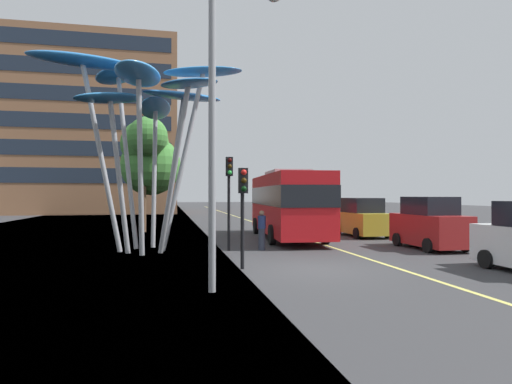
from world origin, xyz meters
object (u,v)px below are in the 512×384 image
Objects in this scene: traffic_light_kerb_near at (243,196)px; traffic_light_kerb_far at (229,183)px; leaf_sculpture at (143,96)px; car_parked_mid at (429,225)px; pedestrian at (262,230)px; street_lamp at (229,92)px; red_bus at (287,202)px; car_parked_far at (362,218)px.

traffic_light_kerb_far is at bearing 87.42° from traffic_light_kerb_near.
leaf_sculpture reaches higher than car_parked_mid.
traffic_light_kerb_near is 5.06m from pedestrian.
street_lamp is at bearing -108.18° from pedestrian.
street_lamp is at bearing -146.53° from car_parked_mid.
street_lamp is at bearing -106.15° from traffic_light_kerb_near.
street_lamp is 4.54× the size of pedestrian.
traffic_light_kerb_near is 4.60m from traffic_light_kerb_far.
red_bus is 9.80m from traffic_light_kerb_near.
car_parked_mid is at bearing 33.47° from street_lamp.
red_bus is at bearing 61.58° from pedestrian.
red_bus is 5.11m from pedestrian.
pedestrian is at bearing -145.24° from car_parked_far.
car_parked_far is 0.54× the size of street_lamp.
traffic_light_kerb_near is 0.83× the size of car_parked_mid.
traffic_light_kerb_near is at bearing -158.60° from car_parked_mid.
car_parked_mid is at bearing 21.40° from traffic_light_kerb_near.
street_lamp is at bearing -112.14° from red_bus.
traffic_light_kerb_near is 0.81× the size of traffic_light_kerb_far.
street_lamp is at bearing -72.88° from leaf_sculpture.
car_parked_far reaches higher than pedestrian.
car_parked_mid is 12.32m from street_lamp.
traffic_light_kerb_near is (3.38, -5.21, -4.19)m from leaf_sculpture.
traffic_light_kerb_near is at bearing -109.48° from pedestrian.
street_lamp is 8.91m from pedestrian.
leaf_sculpture reaches higher than car_parked_far.
car_parked_mid is 2.29× the size of pedestrian.
traffic_light_kerb_far is (-3.78, -4.38, 0.86)m from red_bus.
red_bus is 2.50× the size of car_parked_far.
leaf_sculpture reaches higher than red_bus.
pedestrian is at bearing -7.43° from leaf_sculpture.
red_bus reaches higher than car_parked_mid.
traffic_light_kerb_near reaches higher than car_parked_far.
pedestrian is (2.47, 7.53, -4.07)m from street_lamp.
pedestrian is (-7.29, 1.08, -0.21)m from car_parked_mid.
car_parked_far is (8.51, 9.35, -1.33)m from traffic_light_kerb_near.
red_bus is 2.61× the size of traffic_light_kerb_far.
red_bus is 6.09× the size of pedestrian.
leaf_sculpture is at bearing 107.12° from street_lamp.
leaf_sculpture is at bearing 169.69° from traffic_light_kerb_far.
car_parked_mid is at bearing -86.17° from car_parked_far.
leaf_sculpture is 2.28× the size of car_parked_mid.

